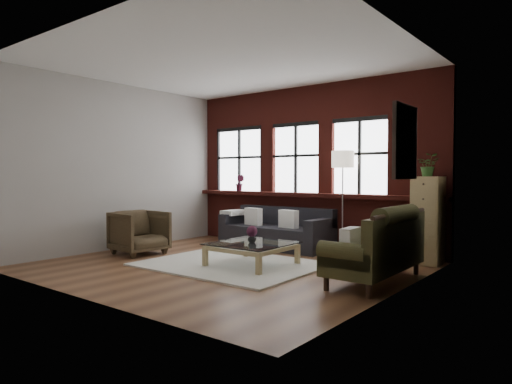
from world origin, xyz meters
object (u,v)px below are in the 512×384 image
Objects in this scene: vintage_settee at (375,245)px; floor_lamp at (343,199)px; coffee_table at (252,255)px; drawer_chest at (428,220)px; armchair at (140,232)px; dark_sofa at (276,227)px; vase at (252,238)px.

floor_lamp reaches higher than vintage_settee.
coffee_table is 2.88m from drawer_chest.
vintage_settee reaches higher than armchair.
dark_sofa is 1.90m from vase.
coffee_table is 0.26m from vase.
armchair is at bearing -170.75° from vase.
dark_sofa reaches higher than armchair.
armchair is 6.01× the size of vase.
dark_sofa is 2.91m from drawer_chest.
vase is at bearing -174.10° from vintage_settee.
armchair is 3.73m from floor_lamp.
drawer_chest is 1.55m from floor_lamp.
drawer_chest is 0.70× the size of floor_lamp.
drawer_chest reaches higher than coffee_table.
dark_sofa is 15.60× the size of vase.
vintage_settee reaches higher than dark_sofa.
drawer_chest is (0.16, 1.69, 0.21)m from vintage_settee.
floor_lamp reaches higher than dark_sofa.
vase is at bearing -107.37° from floor_lamp.
vase is at bearing -65.62° from dark_sofa.
vase is (2.31, 0.38, 0.05)m from armchair.
dark_sofa is at bearing -173.35° from floor_lamp.
armchair is at bearing -170.75° from coffee_table.
drawer_chest reaches higher than armchair.
dark_sofa is at bearing 114.38° from coffee_table.
armchair is 4.98m from drawer_chest.
vintage_settee is 1.32× the size of drawer_chest.
dark_sofa is 2.60× the size of armchair.
drawer_chest is at bearing 0.06° from floor_lamp.
floor_lamp is at bearing 128.72° from vintage_settee.
coffee_table is (2.31, 0.38, -0.21)m from armchair.
vintage_settee is at bearing -95.46° from drawer_chest.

